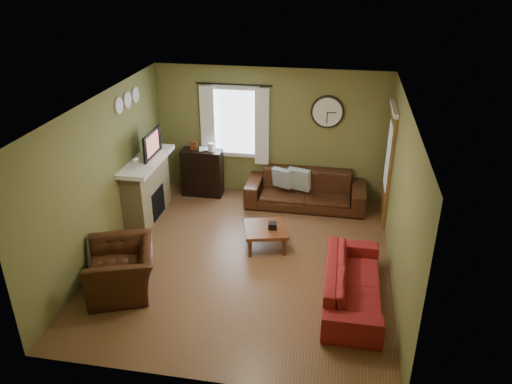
% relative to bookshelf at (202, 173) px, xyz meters
% --- Properties ---
extents(floor, '(4.60, 5.20, 0.00)m').
position_rel_bookshelf_xyz_m(floor, '(1.34, -2.25, -0.49)').
color(floor, brown).
rests_on(floor, ground).
extents(ceiling, '(4.60, 5.20, 0.00)m').
position_rel_bookshelf_xyz_m(ceiling, '(1.34, -2.25, 2.11)').
color(ceiling, white).
rests_on(ceiling, ground).
extents(wall_left, '(0.00, 5.20, 2.60)m').
position_rel_bookshelf_xyz_m(wall_left, '(-0.96, -2.25, 0.81)').
color(wall_left, olive).
rests_on(wall_left, ground).
extents(wall_right, '(0.00, 5.20, 2.60)m').
position_rel_bookshelf_xyz_m(wall_right, '(3.64, -2.25, 0.81)').
color(wall_right, olive).
rests_on(wall_right, ground).
extents(wall_back, '(4.60, 0.00, 2.60)m').
position_rel_bookshelf_xyz_m(wall_back, '(1.34, 0.35, 0.81)').
color(wall_back, olive).
rests_on(wall_back, ground).
extents(wall_front, '(4.60, 0.00, 2.60)m').
position_rel_bookshelf_xyz_m(wall_front, '(1.34, -4.85, 0.81)').
color(wall_front, olive).
rests_on(wall_front, ground).
extents(fireplace, '(0.40, 1.40, 1.10)m').
position_rel_bookshelf_xyz_m(fireplace, '(-0.76, -1.10, 0.06)').
color(fireplace, tan).
rests_on(fireplace, floor).
extents(firebox, '(0.04, 0.60, 0.55)m').
position_rel_bookshelf_xyz_m(firebox, '(-0.57, -1.10, -0.19)').
color(firebox, black).
rests_on(firebox, fireplace).
extents(mantel, '(0.58, 1.60, 0.08)m').
position_rel_bookshelf_xyz_m(mantel, '(-0.73, -1.10, 0.65)').
color(mantel, white).
rests_on(mantel, fireplace).
extents(tv, '(0.08, 0.60, 0.35)m').
position_rel_bookshelf_xyz_m(tv, '(-0.71, -0.95, 0.87)').
color(tv, black).
rests_on(tv, mantel).
extents(tv_screen, '(0.02, 0.62, 0.36)m').
position_rel_bookshelf_xyz_m(tv_screen, '(-0.63, -0.95, 0.92)').
color(tv_screen, '#994C3F').
rests_on(tv_screen, mantel).
extents(medallion_left, '(0.28, 0.28, 0.03)m').
position_rel_bookshelf_xyz_m(medallion_left, '(-0.94, -1.45, 1.76)').
color(medallion_left, white).
rests_on(medallion_left, wall_left).
extents(medallion_mid, '(0.28, 0.28, 0.03)m').
position_rel_bookshelf_xyz_m(medallion_mid, '(-0.94, -1.10, 1.76)').
color(medallion_mid, white).
rests_on(medallion_mid, wall_left).
extents(medallion_right, '(0.28, 0.28, 0.03)m').
position_rel_bookshelf_xyz_m(medallion_right, '(-0.94, -0.75, 1.76)').
color(medallion_right, white).
rests_on(medallion_right, wall_left).
extents(window_pane, '(1.00, 0.02, 1.30)m').
position_rel_bookshelf_xyz_m(window_pane, '(0.64, 0.33, 1.01)').
color(window_pane, silver).
rests_on(window_pane, wall_back).
extents(curtain_rod, '(0.03, 0.03, 1.50)m').
position_rel_bookshelf_xyz_m(curtain_rod, '(0.64, 0.23, 1.78)').
color(curtain_rod, black).
rests_on(curtain_rod, wall_back).
extents(curtain_left, '(0.28, 0.04, 1.55)m').
position_rel_bookshelf_xyz_m(curtain_left, '(0.09, 0.23, 0.96)').
color(curtain_left, white).
rests_on(curtain_left, wall_back).
extents(curtain_right, '(0.28, 0.04, 1.55)m').
position_rel_bookshelf_xyz_m(curtain_right, '(1.19, 0.23, 0.96)').
color(curtain_right, white).
rests_on(curtain_right, wall_back).
extents(wall_clock, '(0.64, 0.06, 0.64)m').
position_rel_bookshelf_xyz_m(wall_clock, '(2.44, 0.30, 1.31)').
color(wall_clock, white).
rests_on(wall_clock, wall_back).
extents(door, '(0.05, 0.90, 2.10)m').
position_rel_bookshelf_xyz_m(door, '(3.61, -0.40, 0.56)').
color(door, brown).
rests_on(door, floor).
extents(bookshelf, '(0.82, 0.35, 0.97)m').
position_rel_bookshelf_xyz_m(bookshelf, '(0.00, 0.00, 0.00)').
color(bookshelf, black).
rests_on(bookshelf, floor).
extents(book, '(0.24, 0.29, 0.02)m').
position_rel_bookshelf_xyz_m(book, '(-0.06, 0.04, 0.48)').
color(book, '#5F2F14').
rests_on(book, bookshelf).
extents(sofa_brown, '(2.32, 0.91, 0.68)m').
position_rel_bookshelf_xyz_m(sofa_brown, '(2.12, -0.13, -0.15)').
color(sofa_brown, '#34190D').
rests_on(sofa_brown, floor).
extents(pillow_left, '(0.46, 0.25, 0.44)m').
position_rel_bookshelf_xyz_m(pillow_left, '(1.99, -0.13, 0.06)').
color(pillow_left, '#92A2A6').
rests_on(pillow_left, sofa_brown).
extents(pillow_right, '(0.40, 0.26, 0.38)m').
position_rel_bookshelf_xyz_m(pillow_right, '(1.65, -0.12, 0.06)').
color(pillow_right, '#92A2A6').
rests_on(pillow_right, sofa_brown).
extents(sofa_red, '(0.79, 2.03, 0.59)m').
position_rel_bookshelf_xyz_m(sofa_red, '(3.05, -3.01, -0.19)').
color(sofa_red, maroon).
rests_on(sofa_red, floor).
extents(armchair, '(1.29, 1.37, 0.71)m').
position_rel_bookshelf_xyz_m(armchair, '(-0.30, -3.34, -0.13)').
color(armchair, '#34190D').
rests_on(armchair, floor).
extents(coffee_table, '(0.85, 0.85, 0.37)m').
position_rel_bookshelf_xyz_m(coffee_table, '(1.60, -1.80, -0.30)').
color(coffee_table, '#5F2F14').
rests_on(coffee_table, floor).
extents(tissue_box, '(0.15, 0.15, 0.11)m').
position_rel_bookshelf_xyz_m(tissue_box, '(1.71, -1.81, -0.09)').
color(tissue_box, black).
rests_on(tissue_box, coffee_table).
extents(wine_glass_a, '(0.07, 0.07, 0.20)m').
position_rel_bookshelf_xyz_m(wine_glass_a, '(-0.71, -1.61, 0.80)').
color(wine_glass_a, white).
rests_on(wine_glass_a, mantel).
extents(wine_glass_b, '(0.06, 0.06, 0.18)m').
position_rel_bookshelf_xyz_m(wine_glass_b, '(-0.71, -1.50, 0.79)').
color(wine_glass_b, white).
rests_on(wine_glass_b, mantel).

